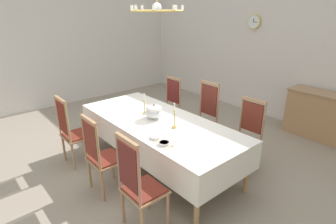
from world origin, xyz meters
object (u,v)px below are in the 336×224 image
(chair_south_a, at_px, (73,131))
(sideboard, at_px, (326,117))
(chair_south_c, at_px, (139,184))
(chair_north_c, at_px, (246,134))
(soup_tureen, at_px, (154,112))
(chandelier, at_px, (157,10))
(candlestick_west, at_px, (144,106))
(candlestick_east, at_px, (174,118))
(bowl_near_left, at_px, (164,143))
(spoon_secondary, at_px, (162,140))
(spoon_primary, at_px, (171,146))
(mounted_clock, at_px, (254,22))
(bowl_near_right, at_px, (155,137))
(dining_table, at_px, (159,125))
(chair_south_b, at_px, (101,155))
(chair_north_a, at_px, (169,104))
(chair_north_b, at_px, (204,116))

(chair_south_a, height_order, sideboard, chair_south_a)
(chair_south_c, bearing_deg, chair_north_c, 90.00)
(soup_tureen, height_order, chandelier, chandelier)
(chair_north_c, bearing_deg, candlestick_west, 38.19)
(candlestick_east, bearing_deg, chandelier, 180.00)
(bowl_near_left, bearing_deg, spoon_secondary, 155.18)
(chair_south_a, distance_m, chandelier, 2.23)
(chair_north_c, relative_size, spoon_primary, 6.24)
(bowl_near_left, distance_m, mounted_clock, 4.07)
(bowl_near_right, height_order, chandelier, chandelier)
(dining_table, bearing_deg, mounted_clock, 100.56)
(mounted_clock, bearing_deg, chair_south_b, -81.53)
(chair_north_a, bearing_deg, candlestick_west, 119.70)
(mounted_clock, bearing_deg, candlestick_west, -85.70)
(chair_north_b, bearing_deg, bowl_near_left, 113.74)
(chair_south_b, xyz_separation_m, mounted_clock, (-0.63, 4.21, 1.51))
(candlestick_east, height_order, sideboard, candlestick_east)
(soup_tureen, distance_m, bowl_near_left, 0.88)
(candlestick_east, distance_m, mounted_clock, 3.55)
(dining_table, xyz_separation_m, soup_tureen, (-0.11, 0.00, 0.18))
(spoon_secondary, xyz_separation_m, chandelier, (-0.56, 0.39, 1.57))
(chair_south_b, xyz_separation_m, soup_tureen, (-0.13, 0.99, 0.32))
(chair_south_c, distance_m, spoon_secondary, 0.73)
(spoon_secondary, bearing_deg, chair_north_c, 83.97)
(chair_south_b, distance_m, bowl_near_left, 0.87)
(chair_north_a, bearing_deg, sideboard, -138.36)
(soup_tureen, bearing_deg, candlestick_west, -180.00)
(chair_north_b, bearing_deg, chair_south_c, 113.71)
(spoon_secondary, bearing_deg, sideboard, 85.29)
(chair_south_a, xyz_separation_m, soup_tureen, (0.82, 0.99, 0.31))
(bowl_near_left, bearing_deg, mounted_clock, 108.94)
(chair_south_b, xyz_separation_m, candlestick_east, (0.33, 0.99, 0.36))
(mounted_clock, bearing_deg, chair_north_b, -74.28)
(mounted_clock, bearing_deg, spoon_secondary, -72.22)
(spoon_primary, distance_m, sideboard, 3.44)
(chair_north_c, bearing_deg, dining_table, 47.73)
(chair_north_a, distance_m, mounted_clock, 2.72)
(chair_south_c, xyz_separation_m, candlestick_west, (-1.26, 0.99, 0.32))
(chair_north_b, relative_size, chair_south_c, 1.01)
(chair_north_b, height_order, soup_tureen, chair_north_b)
(spoon_secondary, xyz_separation_m, sideboard, (0.76, 3.36, -0.33))
(chair_north_b, xyz_separation_m, bowl_near_right, (0.43, -1.41, 0.20))
(mounted_clock, bearing_deg, candlestick_east, -73.42)
(bowl_near_left, bearing_deg, chair_north_a, 137.98)
(bowl_near_right, distance_m, spoon_secondary, 0.11)
(bowl_near_right, relative_size, spoon_secondary, 0.79)
(bowl_near_right, xyz_separation_m, sideboard, (0.86, 3.39, -0.35))
(soup_tureen, height_order, sideboard, soup_tureen)
(chair_north_b, xyz_separation_m, bowl_near_left, (0.63, -1.43, 0.21))
(chair_south_a, distance_m, chair_south_c, 1.82)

